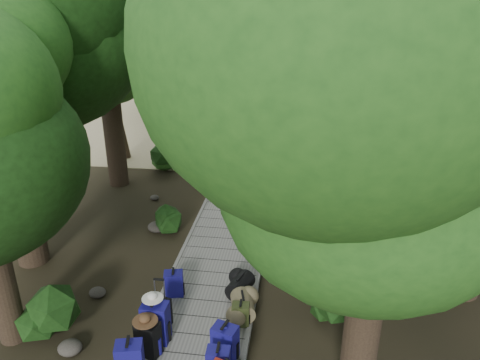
% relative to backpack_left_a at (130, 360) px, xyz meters
% --- Properties ---
extents(ground, '(120.00, 120.00, 0.00)m').
position_rel_backpack_left_a_xyz_m(ground, '(0.79, 4.17, -0.52)').
color(ground, '#2D2516').
rests_on(ground, ground).
extents(sand_beach, '(40.00, 22.00, 0.02)m').
position_rel_backpack_left_a_xyz_m(sand_beach, '(0.79, 20.17, -0.51)').
color(sand_beach, tan).
rests_on(sand_beach, ground).
extents(boardwalk, '(2.00, 12.00, 0.12)m').
position_rel_backpack_left_a_xyz_m(boardwalk, '(0.79, 5.17, -0.46)').
color(boardwalk, gray).
rests_on(boardwalk, ground).
extents(backpack_left_a, '(0.49, 0.39, 0.81)m').
position_rel_backpack_left_a_xyz_m(backpack_left_a, '(0.00, 0.00, 0.00)').
color(backpack_left_a, navy).
rests_on(backpack_left_a, boardwalk).
extents(backpack_left_b, '(0.46, 0.38, 0.73)m').
position_rel_backpack_left_a_xyz_m(backpack_left_b, '(0.10, 0.59, -0.04)').
color(backpack_left_b, black).
rests_on(backpack_left_b, boardwalk).
extents(backpack_left_c, '(0.47, 0.34, 0.86)m').
position_rel_backpack_left_a_xyz_m(backpack_left_c, '(0.14, 0.94, 0.03)').
color(backpack_left_c, navy).
rests_on(backpack_left_c, boardwalk).
extents(backpack_left_d, '(0.43, 0.35, 0.58)m').
position_rel_backpack_left_a_xyz_m(backpack_left_d, '(0.09, 2.28, -0.11)').
color(backpack_left_d, navy).
rests_on(backpack_left_d, boardwalk).
extents(backpack_right_c, '(0.49, 0.41, 0.71)m').
position_rel_backpack_left_a_xyz_m(backpack_right_c, '(1.43, 0.69, -0.05)').
color(backpack_right_c, navy).
rests_on(backpack_right_c, boardwalk).
extents(backpack_right_d, '(0.33, 0.25, 0.49)m').
position_rel_backpack_left_a_xyz_m(backpack_right_d, '(1.58, 1.57, -0.16)').
color(backpack_right_d, '#323C18').
rests_on(backpack_right_d, boardwalk).
extents(duffel_right_khaki, '(0.57, 0.72, 0.43)m').
position_rel_backpack_left_a_xyz_m(duffel_right_khaki, '(1.58, 1.84, -0.19)').
color(duffel_right_khaki, '#7B6649').
rests_on(duffel_right_khaki, boardwalk).
extents(duffel_right_black, '(0.58, 0.73, 0.40)m').
position_rel_backpack_left_a_xyz_m(duffel_right_black, '(1.45, 2.49, -0.20)').
color(duffel_right_black, black).
rests_on(duffel_right_black, boardwalk).
extents(suitcase_on_boardwalk, '(0.40, 0.29, 0.56)m').
position_rel_backpack_left_a_xyz_m(suitcase_on_boardwalk, '(0.10, 1.37, -0.12)').
color(suitcase_on_boardwalk, black).
rests_on(suitcase_on_boardwalk, boardwalk).
extents(lone_suitcase_on_sand, '(0.44, 0.28, 0.65)m').
position_rel_backpack_left_a_xyz_m(lone_suitcase_on_sand, '(1.18, 11.91, -0.18)').
color(lone_suitcase_on_sand, black).
rests_on(lone_suitcase_on_sand, sand_beach).
extents(hat_brown, '(0.43, 0.43, 0.13)m').
position_rel_backpack_left_a_xyz_m(hat_brown, '(0.09, 0.56, 0.39)').
color(hat_brown, '#51351E').
rests_on(hat_brown, backpack_left_b).
extents(hat_white, '(0.38, 0.38, 0.13)m').
position_rel_backpack_left_a_xyz_m(hat_white, '(0.09, 1.00, 0.52)').
color(hat_white, silver).
rests_on(hat_white, backpack_left_c).
extents(kayak, '(1.55, 3.53, 0.34)m').
position_rel_backpack_left_a_xyz_m(kayak, '(-2.07, 13.90, -0.33)').
color(kayak, red).
rests_on(kayak, sand_beach).
extents(sun_lounger, '(0.88, 1.83, 0.57)m').
position_rel_backpack_left_a_xyz_m(sun_lounger, '(4.25, 14.31, -0.22)').
color(sun_lounger, silver).
rests_on(sun_lounger, sand_beach).
extents(tree_right_a, '(4.42, 4.42, 7.36)m').
position_rel_backpack_left_a_xyz_m(tree_right_a, '(3.53, -0.02, 3.16)').
color(tree_right_a, black).
rests_on(tree_right_a, ground).
extents(tree_right_c, '(5.20, 5.20, 9.01)m').
position_rel_backpack_left_a_xyz_m(tree_right_c, '(4.18, 5.44, 3.98)').
color(tree_right_c, black).
rests_on(tree_right_c, ground).
extents(tree_right_d, '(5.64, 5.64, 10.33)m').
position_rel_backpack_left_a_xyz_m(tree_right_d, '(6.48, 8.57, 4.64)').
color(tree_right_d, black).
rests_on(tree_right_d, ground).
extents(tree_right_e, '(5.07, 5.07, 9.12)m').
position_rel_backpack_left_a_xyz_m(tree_right_e, '(5.17, 10.97, 4.04)').
color(tree_right_e, black).
rests_on(tree_right_e, ground).
extents(tree_left_c, '(5.09, 5.09, 8.85)m').
position_rel_backpack_left_a_xyz_m(tree_left_c, '(-3.29, 7.85, 3.90)').
color(tree_left_c, black).
rests_on(tree_left_c, ground).
extents(tree_back_a, '(4.55, 4.55, 7.87)m').
position_rel_backpack_left_a_xyz_m(tree_back_a, '(-0.22, 18.87, 3.41)').
color(tree_back_a, black).
rests_on(tree_back_a, ground).
extents(tree_back_c, '(5.37, 5.37, 9.67)m').
position_rel_backpack_left_a_xyz_m(tree_back_c, '(6.25, 19.44, 4.31)').
color(tree_back_c, black).
rests_on(tree_back_c, ground).
extents(tree_back_d, '(4.98, 4.98, 8.29)m').
position_rel_backpack_left_a_xyz_m(tree_back_d, '(-4.75, 19.06, 3.62)').
color(tree_back_d, black).
rests_on(tree_back_d, ground).
extents(palm_right_a, '(4.04, 4.04, 6.88)m').
position_rel_backpack_left_a_xyz_m(palm_right_a, '(3.74, 9.87, 2.92)').
color(palm_right_a, '#113E12').
rests_on(palm_right_a, ground).
extents(palm_right_b, '(4.63, 4.63, 8.95)m').
position_rel_backpack_left_a_xyz_m(palm_right_b, '(5.41, 14.77, 3.95)').
color(palm_right_b, '#113E12').
rests_on(palm_right_b, ground).
extents(palm_right_c, '(3.99, 3.99, 6.35)m').
position_rel_backpack_left_a_xyz_m(palm_right_c, '(3.53, 16.65, 2.65)').
color(palm_right_c, '#113E12').
rests_on(palm_right_c, ground).
extents(palm_left_a, '(4.47, 4.47, 7.11)m').
position_rel_backpack_left_a_xyz_m(palm_left_a, '(-4.17, 10.13, 3.03)').
color(palm_left_a, '#113E12').
rests_on(palm_left_a, ground).
extents(rock_left_a, '(0.44, 0.39, 0.24)m').
position_rel_backpack_left_a_xyz_m(rock_left_a, '(-1.35, 0.53, -0.40)').
color(rock_left_a, '#4C473F').
rests_on(rock_left_a, ground).
extents(rock_left_b, '(0.35, 0.32, 0.19)m').
position_rel_backpack_left_a_xyz_m(rock_left_b, '(-1.54, 2.14, -0.43)').
color(rock_left_b, '#4C473F').
rests_on(rock_left_b, ground).
extents(rock_left_c, '(0.49, 0.44, 0.27)m').
position_rel_backpack_left_a_xyz_m(rock_left_c, '(-1.12, 4.98, -0.39)').
color(rock_left_c, '#4C473F').
rests_on(rock_left_c, ground).
extents(rock_left_d, '(0.27, 0.24, 0.15)m').
position_rel_backpack_left_a_xyz_m(rock_left_d, '(-1.78, 6.83, -0.45)').
color(rock_left_d, '#4C473F').
rests_on(rock_left_d, ground).
extents(rock_right_b, '(0.51, 0.46, 0.28)m').
position_rel_backpack_left_a_xyz_m(rock_right_b, '(3.02, 3.17, -0.38)').
color(rock_right_b, '#4C473F').
rests_on(rock_right_b, ground).
extents(rock_right_c, '(0.33, 0.30, 0.18)m').
position_rel_backpack_left_a_xyz_m(rock_right_c, '(2.18, 5.71, -0.43)').
color(rock_right_c, '#4C473F').
rests_on(rock_right_c, ground).
extents(shrub_left_a, '(1.02, 1.02, 0.92)m').
position_rel_backpack_left_a_xyz_m(shrub_left_a, '(-1.92, 0.82, -0.06)').
color(shrub_left_a, '#1F4D17').
rests_on(shrub_left_a, ground).
extents(shrub_left_b, '(0.86, 0.86, 0.77)m').
position_rel_backpack_left_a_xyz_m(shrub_left_b, '(-0.93, 4.86, -0.14)').
color(shrub_left_b, '#1F4D17').
rests_on(shrub_left_b, ground).
extents(shrub_left_c, '(1.12, 1.12, 1.01)m').
position_rel_backpack_left_a_xyz_m(shrub_left_c, '(-2.33, 9.06, -0.02)').
color(shrub_left_c, '#1F4D17').
rests_on(shrub_left_c, ground).
extents(shrub_right_a, '(0.86, 0.86, 0.78)m').
position_rel_backpack_left_a_xyz_m(shrub_right_a, '(3.20, 2.04, -0.13)').
color(shrub_right_a, '#1F4D17').
rests_on(shrub_right_a, ground).
extents(shrub_right_b, '(1.11, 1.11, 1.00)m').
position_rel_backpack_left_a_xyz_m(shrub_right_b, '(3.15, 6.38, -0.02)').
color(shrub_right_b, '#1F4D17').
rests_on(shrub_right_b, ground).
extents(shrub_right_c, '(0.96, 0.96, 0.86)m').
position_rel_backpack_left_a_xyz_m(shrub_right_c, '(2.97, 9.97, -0.09)').
color(shrub_right_c, '#1F4D17').
rests_on(shrub_right_c, ground).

